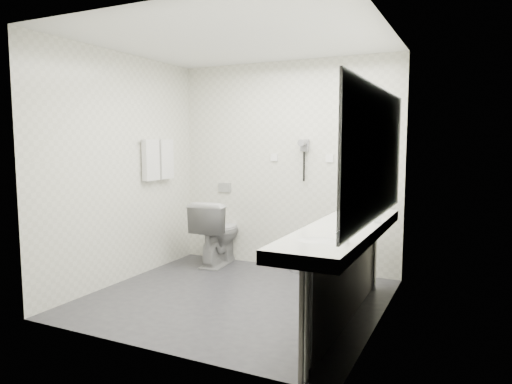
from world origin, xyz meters
The scene contains 31 objects.
floor centered at (0.00, 0.00, 0.00)m, with size 2.80×2.80×0.00m, color #2E2E34.
ceiling centered at (0.00, 0.00, 2.50)m, with size 2.80×2.80×0.00m, color white.
wall_back centered at (0.00, 1.30, 1.25)m, with size 2.80×2.80×0.00m, color silver.
wall_front centered at (0.00, -1.30, 1.25)m, with size 2.80×2.80×0.00m, color silver.
wall_left centered at (-1.40, 0.00, 1.25)m, with size 2.60×2.60×0.00m, color silver.
wall_right centered at (1.40, 0.00, 1.25)m, with size 2.60×2.60×0.00m, color silver.
vanity_counter centered at (1.12, -0.20, 0.80)m, with size 0.55×2.20×0.10m, color white.
vanity_panel centered at (1.15, -0.20, 0.38)m, with size 0.03×2.15×0.75m, color gray.
vanity_post_near centered at (1.18, -1.24, 0.38)m, with size 0.06×0.06×0.75m, color silver.
vanity_post_far centered at (1.18, 0.84, 0.38)m, with size 0.06×0.06×0.75m, color silver.
mirror centered at (1.39, -0.20, 1.45)m, with size 0.02×2.20×1.05m, color #B2BCC6.
basin_near centered at (1.12, -0.85, 0.83)m, with size 0.40×0.31×0.05m, color white.
basin_far centered at (1.12, 0.45, 0.83)m, with size 0.40×0.31×0.05m, color white.
faucet_near centered at (1.32, -0.85, 0.92)m, with size 0.04×0.04×0.15m, color silver.
faucet_far centered at (1.32, 0.45, 0.92)m, with size 0.04×0.04×0.15m, color silver.
soap_bottle_a centered at (1.24, -0.10, 0.90)m, with size 0.05×0.05×0.11m, color silver.
soap_bottle_b centered at (1.08, 0.05, 0.90)m, with size 0.08×0.08×0.10m, color silver.
soap_bottle_c centered at (1.15, -0.21, 0.92)m, with size 0.05×0.05×0.13m, color silver.
glass_left centered at (1.36, 0.05, 0.91)m, with size 0.06×0.06×0.11m, color silver.
toilet centered at (-0.82, 1.04, 0.41)m, with size 0.46×0.80×0.81m, color white.
flush_plate centered at (-0.85, 1.29, 0.95)m, with size 0.18×0.02×0.12m, color #B2B5BA.
pedal_bin centered at (0.23, 1.13, 0.15)m, with size 0.22×0.22×0.31m, color #B2B5BA.
bin_lid centered at (0.23, 1.13, 0.31)m, with size 0.22×0.22×0.01m, color #B2B5BA.
towel_rail centered at (-1.35, 0.55, 1.55)m, with size 0.02×0.02×0.62m, color silver.
towel_near centered at (-1.34, 0.41, 1.33)m, with size 0.07×0.24×0.48m, color white.
towel_far centered at (-1.34, 0.69, 1.33)m, with size 0.07×0.24×0.48m, color white.
dryer_cradle centered at (0.25, 1.27, 1.50)m, with size 0.10×0.04×0.14m, color gray.
dryer_barrel centered at (0.25, 1.20, 1.53)m, with size 0.08×0.08×0.14m, color gray.
dryer_cord centered at (0.25, 1.26, 1.25)m, with size 0.02×0.02×0.35m, color black.
switch_plate_a centered at (-0.15, 1.29, 1.35)m, with size 0.09×0.02×0.09m, color white.
switch_plate_b centered at (0.55, 1.29, 1.35)m, with size 0.09×0.02×0.09m, color white.
Camera 1 is at (2.11, -3.93, 1.55)m, focal length 32.46 mm.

